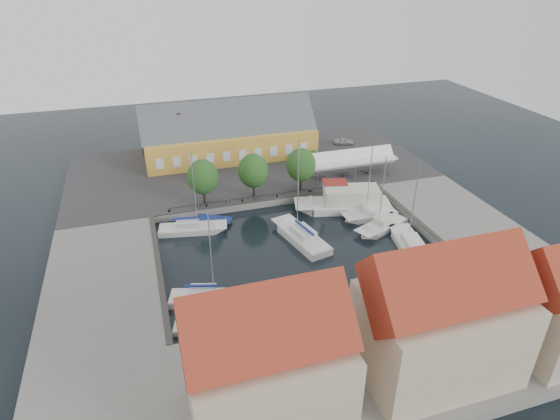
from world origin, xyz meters
name	(u,v)px	position (x,y,z in m)	size (l,w,h in m)	color
ground	(295,243)	(0.00, 0.00, 0.00)	(140.00, 140.00, 0.00)	black
north_quay	(249,168)	(0.00, 23.00, 0.50)	(56.00, 26.00, 1.00)	#2D2D30
west_quay	(105,282)	(-22.00, -2.00, 0.50)	(12.00, 24.00, 1.00)	slate
east_quay	(459,221)	(22.00, -2.00, 0.50)	(12.00, 24.00, 1.00)	slate
south_bank	(375,366)	(0.00, -21.00, 0.50)	(56.00, 14.00, 1.00)	slate
quay_edge_fittings	(283,217)	(0.02, 4.75, 1.06)	(56.00, 24.72, 0.40)	#383533
warehouse	(226,136)	(-2.60, 28.36, 4.43)	(28.56, 14.00, 9.55)	gold
tent_canopy	(351,159)	(14.00, 14.50, 3.68)	(14.00, 4.00, 2.83)	white
quay_trees	(253,171)	(-2.00, 12.00, 4.88)	(18.20, 4.20, 6.30)	black
car_silver	(344,141)	(18.73, 27.32, 1.59)	(1.40, 3.48, 1.18)	#ADB1B5
car_red	(198,178)	(-8.84, 19.16, 1.60)	(1.27, 3.64, 1.20)	#581C14
center_sailboat	(301,238)	(0.99, 0.27, 0.36)	(5.06, 10.16, 13.40)	silver
trawler	(346,202)	(9.67, 6.23, 1.02)	(13.77, 7.06, 5.00)	silver
east_boat_a	(371,215)	(11.90, 3.11, 0.26)	(7.70, 2.82, 10.84)	silver
east_boat_b	(382,227)	(11.90, -0.06, 0.26)	(8.13, 5.35, 10.77)	silver
east_boat_c	(410,247)	(12.85, -5.33, 0.26)	(4.50, 9.24, 11.35)	silver
west_boat_a	(191,229)	(-11.71, 6.56, 0.27)	(8.94, 3.98, 11.50)	silver
west_boat_d	(207,299)	(-12.09, -7.79, 0.27)	(8.28, 4.53, 10.81)	silver
launch_sw	(198,329)	(-13.57, -11.66, 0.09)	(5.07, 3.11, 0.98)	silver
launch_nw	(214,221)	(-8.53, 8.13, 0.09)	(4.85, 3.81, 0.88)	navy
townhouses	(419,331)	(1.93, -23.24, 5.82)	(36.30, 8.50, 12.00)	#B6A58C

